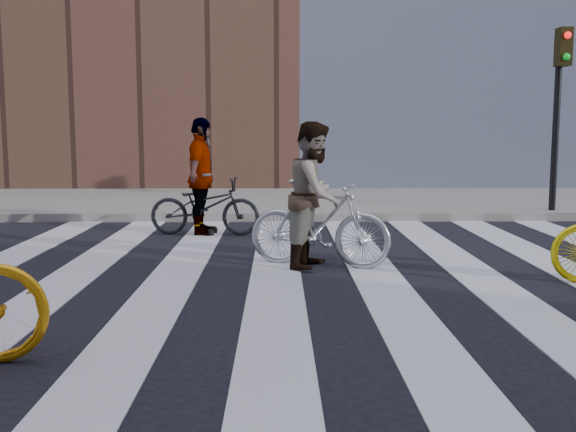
{
  "coord_description": "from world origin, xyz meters",
  "views": [
    {
      "loc": [
        -0.52,
        -6.54,
        1.58
      ],
      "look_at": [
        -0.42,
        0.3,
        0.71
      ],
      "focal_mm": 42.0,
      "sensor_mm": 36.0,
      "label": 1
    }
  ],
  "objects_px": {
    "traffic_signal": "(560,90)",
    "bike_dark_rear": "(205,206)",
    "rider_rear": "(201,177)",
    "bike_silver_mid": "(319,223)",
    "rider_mid": "(315,195)"
  },
  "relations": [
    {
      "from": "traffic_signal",
      "to": "bike_dark_rear",
      "type": "height_order",
      "value": "traffic_signal"
    },
    {
      "from": "traffic_signal",
      "to": "rider_rear",
      "type": "xyz_separation_m",
      "value": [
        -6.08,
        -1.75,
        -1.39
      ]
    },
    {
      "from": "rider_rear",
      "to": "bike_silver_mid",
      "type": "bearing_deg",
      "value": -140.2
    },
    {
      "from": "bike_dark_rear",
      "to": "rider_rear",
      "type": "height_order",
      "value": "rider_rear"
    },
    {
      "from": "traffic_signal",
      "to": "rider_rear",
      "type": "bearing_deg",
      "value": -163.98
    },
    {
      "from": "bike_silver_mid",
      "to": "traffic_signal",
      "type": "bearing_deg",
      "value": -26.76
    },
    {
      "from": "traffic_signal",
      "to": "bike_dark_rear",
      "type": "xyz_separation_m",
      "value": [
        -6.03,
        -1.75,
        -1.84
      ]
    },
    {
      "from": "traffic_signal",
      "to": "bike_silver_mid",
      "type": "bearing_deg",
      "value": -136.92
    },
    {
      "from": "bike_dark_rear",
      "to": "rider_rear",
      "type": "xyz_separation_m",
      "value": [
        -0.05,
        0.0,
        0.45
      ]
    },
    {
      "from": "traffic_signal",
      "to": "rider_rear",
      "type": "height_order",
      "value": "traffic_signal"
    },
    {
      "from": "bike_silver_mid",
      "to": "rider_mid",
      "type": "height_order",
      "value": "rider_mid"
    },
    {
      "from": "bike_silver_mid",
      "to": "rider_rear",
      "type": "relative_size",
      "value": 0.96
    },
    {
      "from": "traffic_signal",
      "to": "bike_silver_mid",
      "type": "xyz_separation_m",
      "value": [
        -4.45,
        -4.16,
        -1.77
      ]
    },
    {
      "from": "bike_silver_mid",
      "to": "bike_dark_rear",
      "type": "xyz_separation_m",
      "value": [
        -1.58,
        2.41,
        -0.07
      ]
    },
    {
      "from": "bike_silver_mid",
      "to": "rider_rear",
      "type": "bearing_deg",
      "value": 54.22
    }
  ]
}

